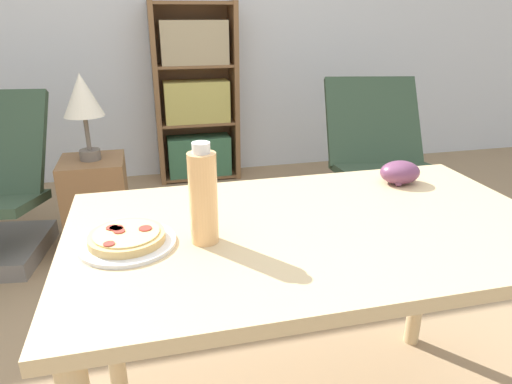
{
  "coord_description": "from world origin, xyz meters",
  "views": [
    {
      "loc": [
        -0.42,
        -1.19,
        1.29
      ],
      "look_at": [
        -0.14,
        -0.03,
        0.82
      ],
      "focal_mm": 32.0,
      "sensor_mm": 36.0,
      "label": 1
    }
  ],
  "objects_px": {
    "grape_bunch": "(400,173)",
    "table_lamp": "(83,99)",
    "bookshelf": "(196,99)",
    "lounge_chair_far": "(376,174)",
    "side_table": "(97,205)",
    "pizza_on_plate": "(127,239)",
    "drink_bottle": "(203,197)"
  },
  "relations": [
    {
      "from": "drink_bottle",
      "to": "side_table",
      "type": "height_order",
      "value": "drink_bottle"
    },
    {
      "from": "drink_bottle",
      "to": "lounge_chair_far",
      "type": "xyz_separation_m",
      "value": [
        1.34,
        1.59,
        -0.59
      ]
    },
    {
      "from": "pizza_on_plate",
      "to": "bookshelf",
      "type": "height_order",
      "value": "bookshelf"
    },
    {
      "from": "side_table",
      "to": "drink_bottle",
      "type": "bearing_deg",
      "value": -74.15
    },
    {
      "from": "drink_bottle",
      "to": "table_lamp",
      "type": "xyz_separation_m",
      "value": [
        -0.43,
        1.51,
        -0.01
      ]
    },
    {
      "from": "lounge_chair_far",
      "to": "side_table",
      "type": "xyz_separation_m",
      "value": [
        -1.77,
        -0.08,
        -0.02
      ]
    },
    {
      "from": "lounge_chair_far",
      "to": "table_lamp",
      "type": "relative_size",
      "value": 1.91
    },
    {
      "from": "table_lamp",
      "to": "bookshelf",
      "type": "bearing_deg",
      "value": 57.32
    },
    {
      "from": "drink_bottle",
      "to": "table_lamp",
      "type": "relative_size",
      "value": 0.55
    },
    {
      "from": "grape_bunch",
      "to": "lounge_chair_far",
      "type": "xyz_separation_m",
      "value": [
        0.66,
        1.33,
        -0.51
      ]
    },
    {
      "from": "side_table",
      "to": "grape_bunch",
      "type": "bearing_deg",
      "value": -48.4
    },
    {
      "from": "table_lamp",
      "to": "drink_bottle",
      "type": "bearing_deg",
      "value": -74.15
    },
    {
      "from": "bookshelf",
      "to": "side_table",
      "type": "xyz_separation_m",
      "value": [
        -0.71,
        -1.11,
        -0.38
      ]
    },
    {
      "from": "grape_bunch",
      "to": "lounge_chair_far",
      "type": "height_order",
      "value": "lounge_chair_far"
    },
    {
      "from": "pizza_on_plate",
      "to": "grape_bunch",
      "type": "xyz_separation_m",
      "value": [
        0.87,
        0.24,
        0.02
      ]
    },
    {
      "from": "drink_bottle",
      "to": "bookshelf",
      "type": "distance_m",
      "value": 2.65
    },
    {
      "from": "drink_bottle",
      "to": "table_lamp",
      "type": "bearing_deg",
      "value": 105.85
    },
    {
      "from": "drink_bottle",
      "to": "grape_bunch",
      "type": "bearing_deg",
      "value": 20.81
    },
    {
      "from": "lounge_chair_far",
      "to": "side_table",
      "type": "relative_size",
      "value": 1.62
    },
    {
      "from": "drink_bottle",
      "to": "bookshelf",
      "type": "relative_size",
      "value": 0.18
    },
    {
      "from": "lounge_chair_far",
      "to": "side_table",
      "type": "height_order",
      "value": "lounge_chair_far"
    },
    {
      "from": "grape_bunch",
      "to": "lounge_chair_far",
      "type": "distance_m",
      "value": 1.57
    },
    {
      "from": "pizza_on_plate",
      "to": "drink_bottle",
      "type": "height_order",
      "value": "drink_bottle"
    },
    {
      "from": "grape_bunch",
      "to": "drink_bottle",
      "type": "distance_m",
      "value": 0.74
    },
    {
      "from": "pizza_on_plate",
      "to": "grape_bunch",
      "type": "bearing_deg",
      "value": 15.11
    },
    {
      "from": "pizza_on_plate",
      "to": "side_table",
      "type": "relative_size",
      "value": 0.44
    },
    {
      "from": "grape_bunch",
      "to": "table_lamp",
      "type": "xyz_separation_m",
      "value": [
        -1.11,
        1.25,
        0.07
      ]
    },
    {
      "from": "bookshelf",
      "to": "table_lamp",
      "type": "bearing_deg",
      "value": -122.68
    },
    {
      "from": "lounge_chair_far",
      "to": "bookshelf",
      "type": "bearing_deg",
      "value": 147.46
    },
    {
      "from": "grape_bunch",
      "to": "side_table",
      "type": "height_order",
      "value": "grape_bunch"
    },
    {
      "from": "bookshelf",
      "to": "table_lamp",
      "type": "distance_m",
      "value": 1.34
    },
    {
      "from": "grape_bunch",
      "to": "drink_bottle",
      "type": "xyz_separation_m",
      "value": [
        -0.68,
        -0.26,
        0.08
      ]
    }
  ]
}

